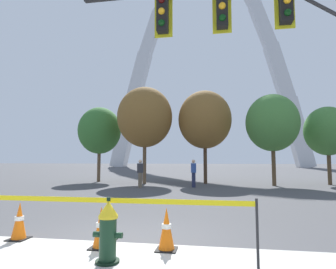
{
  "coord_description": "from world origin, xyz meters",
  "views": [
    {
      "loc": [
        1.7,
        -5.14,
        1.56
      ],
      "look_at": [
        0.02,
        5.0,
        2.5
      ],
      "focal_mm": 30.11,
      "sensor_mm": 36.0,
      "label": 1
    }
  ],
  "objects_px": {
    "traffic_cone_mid_sidewalk": "(166,229)",
    "traffic_signal_gantry": "(307,30)",
    "traffic_cone_curb_edge": "(101,228)",
    "fire_hydrant": "(108,232)",
    "pedestrian_walking_left": "(140,173)",
    "pedestrian_standing_center": "(194,173)",
    "monument_arch": "(206,69)",
    "traffic_cone_by_hydrant": "(19,221)"
  },
  "relations": [
    {
      "from": "traffic_cone_mid_sidewalk",
      "to": "traffic_signal_gantry",
      "type": "distance_m",
      "value": 5.16
    },
    {
      "from": "traffic_cone_curb_edge",
      "to": "traffic_signal_gantry",
      "type": "distance_m",
      "value": 5.91
    },
    {
      "from": "fire_hydrant",
      "to": "pedestrian_walking_left",
      "type": "xyz_separation_m",
      "value": [
        -2.6,
        11.53,
        0.35
      ]
    },
    {
      "from": "pedestrian_standing_center",
      "to": "traffic_cone_curb_edge",
      "type": "bearing_deg",
      "value": -93.94
    },
    {
      "from": "traffic_cone_curb_edge",
      "to": "pedestrian_standing_center",
      "type": "height_order",
      "value": "pedestrian_standing_center"
    },
    {
      "from": "traffic_cone_curb_edge",
      "to": "monument_arch",
      "type": "distance_m",
      "value": 62.98
    },
    {
      "from": "pedestrian_standing_center",
      "to": "pedestrian_walking_left",
      "type": "bearing_deg",
      "value": -167.25
    },
    {
      "from": "traffic_cone_mid_sidewalk",
      "to": "traffic_cone_curb_edge",
      "type": "bearing_deg",
      "value": -176.23
    },
    {
      "from": "traffic_signal_gantry",
      "to": "pedestrian_standing_center",
      "type": "bearing_deg",
      "value": 107.89
    },
    {
      "from": "traffic_cone_by_hydrant",
      "to": "monument_arch",
      "type": "bearing_deg",
      "value": 87.92
    },
    {
      "from": "traffic_cone_mid_sidewalk",
      "to": "monument_arch",
      "type": "relative_size",
      "value": 0.01
    },
    {
      "from": "fire_hydrant",
      "to": "traffic_cone_by_hydrant",
      "type": "xyz_separation_m",
      "value": [
        -2.2,
        0.9,
        -0.11
      ]
    },
    {
      "from": "traffic_signal_gantry",
      "to": "monument_arch",
      "type": "distance_m",
      "value": 60.4
    },
    {
      "from": "monument_arch",
      "to": "pedestrian_standing_center",
      "type": "height_order",
      "value": "monument_arch"
    },
    {
      "from": "traffic_cone_mid_sidewalk",
      "to": "traffic_cone_by_hydrant",
      "type": "bearing_deg",
      "value": 176.68
    },
    {
      "from": "traffic_cone_mid_sidewalk",
      "to": "monument_arch",
      "type": "bearing_deg",
      "value": 90.83
    },
    {
      "from": "traffic_cone_curb_edge",
      "to": "monument_arch",
      "type": "bearing_deg",
      "value": 89.69
    },
    {
      "from": "fire_hydrant",
      "to": "pedestrian_walking_left",
      "type": "height_order",
      "value": "pedestrian_walking_left"
    },
    {
      "from": "traffic_cone_by_hydrant",
      "to": "traffic_cone_mid_sidewalk",
      "type": "bearing_deg",
      "value": -3.32
    },
    {
      "from": "monument_arch",
      "to": "traffic_cone_mid_sidewalk",
      "type": "bearing_deg",
      "value": -89.17
    },
    {
      "from": "monument_arch",
      "to": "pedestrian_walking_left",
      "type": "relative_size",
      "value": 33.13
    },
    {
      "from": "traffic_cone_by_hydrant",
      "to": "traffic_signal_gantry",
      "type": "height_order",
      "value": "traffic_signal_gantry"
    },
    {
      "from": "fire_hydrant",
      "to": "monument_arch",
      "type": "relative_size",
      "value": 0.02
    },
    {
      "from": "traffic_cone_mid_sidewalk",
      "to": "traffic_cone_curb_edge",
      "type": "relative_size",
      "value": 1.0
    },
    {
      "from": "monument_arch",
      "to": "pedestrian_standing_center",
      "type": "xyz_separation_m",
      "value": [
        0.48,
        -47.36,
        -21.8
      ]
    },
    {
      "from": "fire_hydrant",
      "to": "pedestrian_walking_left",
      "type": "distance_m",
      "value": 11.83
    },
    {
      "from": "traffic_cone_mid_sidewalk",
      "to": "monument_arch",
      "type": "xyz_separation_m",
      "value": [
        -0.85,
        58.84,
        22.26
      ]
    },
    {
      "from": "fire_hydrant",
      "to": "monument_arch",
      "type": "distance_m",
      "value": 63.56
    },
    {
      "from": "traffic_cone_by_hydrant",
      "to": "traffic_cone_curb_edge",
      "type": "xyz_separation_m",
      "value": [
        1.81,
        -0.25,
        0.0
      ]
    },
    {
      "from": "fire_hydrant",
      "to": "traffic_signal_gantry",
      "type": "height_order",
      "value": "traffic_signal_gantry"
    },
    {
      "from": "fire_hydrant",
      "to": "traffic_cone_mid_sidewalk",
      "type": "relative_size",
      "value": 1.36
    },
    {
      "from": "traffic_cone_curb_edge",
      "to": "pedestrian_standing_center",
      "type": "distance_m",
      "value": 11.59
    },
    {
      "from": "fire_hydrant",
      "to": "traffic_signal_gantry",
      "type": "xyz_separation_m",
      "value": [
        3.67,
        2.11,
        3.94
      ]
    },
    {
      "from": "traffic_signal_gantry",
      "to": "pedestrian_standing_center",
      "type": "relative_size",
      "value": 4.92
    },
    {
      "from": "fire_hydrant",
      "to": "pedestrian_standing_center",
      "type": "relative_size",
      "value": 0.62
    },
    {
      "from": "monument_arch",
      "to": "traffic_cone_by_hydrant",
      "type": "bearing_deg",
      "value": -92.08
    },
    {
      "from": "traffic_cone_mid_sidewalk",
      "to": "fire_hydrant",
      "type": "bearing_deg",
      "value": -136.99
    },
    {
      "from": "traffic_cone_by_hydrant",
      "to": "pedestrian_standing_center",
      "type": "bearing_deg",
      "value": 77.01
    },
    {
      "from": "traffic_cone_curb_edge",
      "to": "pedestrian_walking_left",
      "type": "relative_size",
      "value": 0.46
    },
    {
      "from": "pedestrian_walking_left",
      "to": "pedestrian_standing_center",
      "type": "relative_size",
      "value": 1.0
    },
    {
      "from": "traffic_cone_by_hydrant",
      "to": "traffic_cone_mid_sidewalk",
      "type": "distance_m",
      "value": 2.99
    },
    {
      "from": "traffic_cone_mid_sidewalk",
      "to": "pedestrian_standing_center",
      "type": "xyz_separation_m",
      "value": [
        -0.38,
        11.48,
        0.46
      ]
    }
  ]
}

